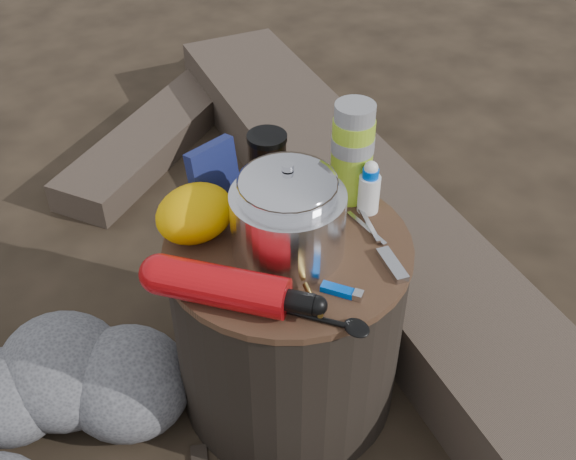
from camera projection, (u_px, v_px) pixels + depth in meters
ground at (288, 387)px, 1.62m from camera, size 60.00×60.00×0.00m
stump at (288, 322)px, 1.48m from camera, size 0.48×0.48×0.44m
log_main at (355, 205)px, 2.01m from camera, size 0.91×2.13×0.18m
log_small at (177, 117)px, 2.47m from camera, size 1.13×0.69×0.10m
foil_windscreen at (288, 223)px, 1.28m from camera, size 0.22×0.22×0.13m
camping_pot at (288, 209)px, 1.28m from camera, size 0.18×0.18×0.18m
fuel_bottle at (222, 287)px, 1.20m from camera, size 0.24×0.30×0.07m
thermos at (352, 153)px, 1.39m from camera, size 0.09×0.09×0.21m
travel_mug at (267, 160)px, 1.45m from camera, size 0.08×0.08×0.12m
stuff_sack at (195, 213)px, 1.33m from camera, size 0.16×0.13×0.11m
food_pouch at (214, 176)px, 1.39m from camera, size 0.11×0.04×0.14m
lighter at (338, 290)px, 1.23m from camera, size 0.05×0.08×0.01m
multitool at (392, 265)px, 1.28m from camera, size 0.06×0.09×0.01m
pot_grabber at (366, 227)px, 1.37m from camera, size 0.06×0.12×0.01m
spork at (316, 318)px, 1.18m from camera, size 0.11×0.15×0.01m
squeeze_bottle at (369, 189)px, 1.39m from camera, size 0.04×0.04×0.10m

